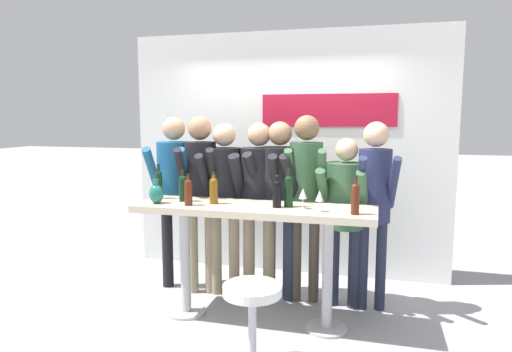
# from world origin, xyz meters

# --- Properties ---
(ground_plane) EXTENTS (40.00, 40.00, 0.00)m
(ground_plane) POSITION_xyz_m (0.00, 0.00, 0.00)
(ground_plane) COLOR #9E9EA3
(back_wall) EXTENTS (3.70, 0.12, 2.79)m
(back_wall) POSITION_xyz_m (0.00, 1.45, 1.40)
(back_wall) COLOR silver
(back_wall) RESTS_ON ground_plane
(tasting_table) EXTENTS (2.10, 0.58, 1.06)m
(tasting_table) POSITION_xyz_m (0.00, 0.00, 0.87)
(tasting_table) COLOR beige
(tasting_table) RESTS_ON ground_plane
(bar_stool) EXTENTS (0.45, 0.45, 0.62)m
(bar_stool) POSITION_xyz_m (0.19, -0.73, 0.42)
(bar_stool) COLOR #B2B2B7
(bar_stool) RESTS_ON ground_plane
(person_far_left) EXTENTS (0.48, 0.60, 1.82)m
(person_far_left) POSITION_xyz_m (-1.02, 0.59, 1.13)
(person_far_left) COLOR black
(person_far_left) RESTS_ON ground_plane
(person_left) EXTENTS (0.46, 0.59, 1.83)m
(person_left) POSITION_xyz_m (-0.70, 0.51, 1.16)
(person_left) COLOR gray
(person_left) RESTS_ON ground_plane
(person_center_left) EXTENTS (0.43, 0.56, 1.76)m
(person_center_left) POSITION_xyz_m (-0.45, 0.53, 1.10)
(person_center_left) COLOR gray
(person_center_left) RESTS_ON ground_plane
(person_center) EXTENTS (0.48, 0.59, 1.77)m
(person_center) POSITION_xyz_m (-0.10, 0.57, 1.10)
(person_center) COLOR gray
(person_center) RESTS_ON ground_plane
(person_center_right) EXTENTS (0.55, 0.64, 1.78)m
(person_center_right) POSITION_xyz_m (0.11, 0.58, 1.10)
(person_center_right) COLOR #23283D
(person_center_right) RESTS_ON ground_plane
(person_right) EXTENTS (0.42, 0.57, 1.84)m
(person_right) POSITION_xyz_m (0.37, 0.56, 1.17)
(person_right) COLOR #473D33
(person_right) RESTS_ON ground_plane
(person_far_right) EXTENTS (0.49, 0.57, 1.63)m
(person_far_right) POSITION_xyz_m (0.75, 0.54, 1.00)
(person_far_right) COLOR #23283D
(person_far_right) RESTS_ON ground_plane
(person_rightmost) EXTENTS (0.40, 0.55, 1.78)m
(person_rightmost) POSITION_xyz_m (1.01, 0.54, 1.13)
(person_rightmost) COLOR #23283D
(person_rightmost) RESTS_ON ground_plane
(wine_bottle_0) EXTENTS (0.07, 0.07, 0.28)m
(wine_bottle_0) POSITION_xyz_m (-0.55, -0.13, 1.18)
(wine_bottle_0) COLOR #4C1E0F
(wine_bottle_0) RESTS_ON tasting_table
(wine_bottle_1) EXTENTS (0.08, 0.08, 0.28)m
(wine_bottle_1) POSITION_xyz_m (-0.37, -0.00, 1.19)
(wine_bottle_1) COLOR brown
(wine_bottle_1) RESTS_ON tasting_table
(wine_bottle_2) EXTENTS (0.07, 0.07, 0.31)m
(wine_bottle_2) POSITION_xyz_m (0.87, -0.13, 1.19)
(wine_bottle_2) COLOR #4C1E0F
(wine_bottle_2) RESTS_ON tasting_table
(wine_bottle_3) EXTENTS (0.07, 0.07, 0.29)m
(wine_bottle_3) POSITION_xyz_m (-0.68, 0.04, 1.19)
(wine_bottle_3) COLOR black
(wine_bottle_3) RESTS_ON tasting_table
(wine_bottle_4) EXTENTS (0.08, 0.08, 0.33)m
(wine_bottle_4) POSITION_xyz_m (0.30, 0.04, 1.20)
(wine_bottle_4) COLOR black
(wine_bottle_4) RESTS_ON tasting_table
(wine_bottle_5) EXTENTS (0.07, 0.07, 0.33)m
(wine_bottle_5) POSITION_xyz_m (-0.96, 0.12, 1.20)
(wine_bottle_5) COLOR black
(wine_bottle_5) RESTS_ON tasting_table
(wine_bottle_6) EXTENTS (0.07, 0.07, 0.28)m
(wine_bottle_6) POSITION_xyz_m (0.21, -0.02, 1.18)
(wine_bottle_6) COLOR black
(wine_bottle_6) RESTS_ON tasting_table
(wine_glass_0) EXTENTS (0.07, 0.07, 0.18)m
(wine_glass_0) POSITION_xyz_m (0.59, -0.10, 1.18)
(wine_glass_0) COLOR silver
(wine_glass_0) RESTS_ON tasting_table
(wine_glass_1) EXTENTS (0.07, 0.07, 0.18)m
(wine_glass_1) POSITION_xyz_m (0.44, -0.02, 1.18)
(wine_glass_1) COLOR silver
(wine_glass_1) RESTS_ON tasting_table
(decorative_vase) EXTENTS (0.13, 0.13, 0.22)m
(decorative_vase) POSITION_xyz_m (-0.87, -0.11, 1.14)
(decorative_vase) COLOR #1E665B
(decorative_vase) RESTS_ON tasting_table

